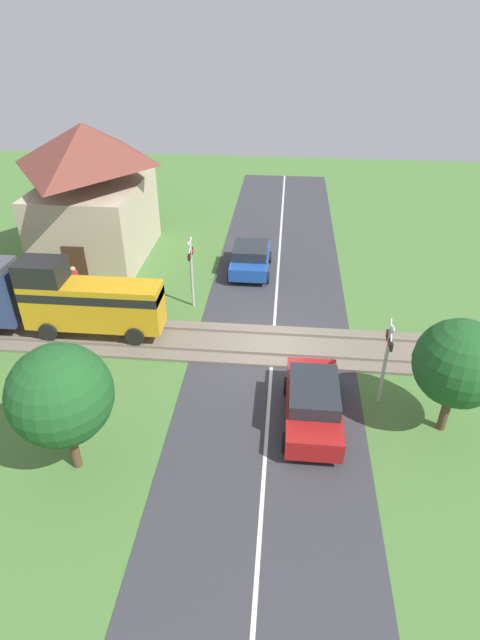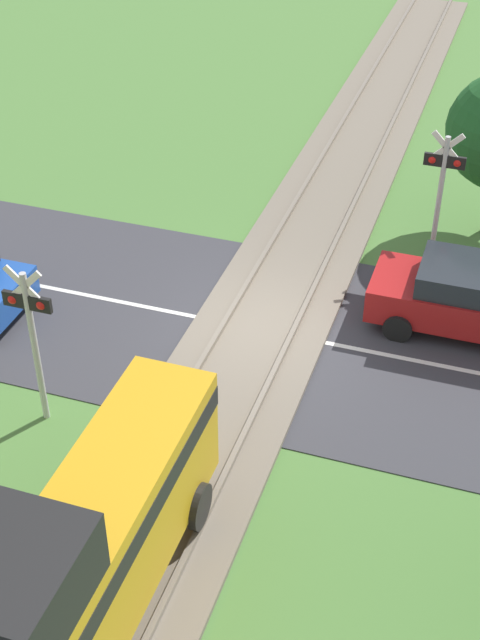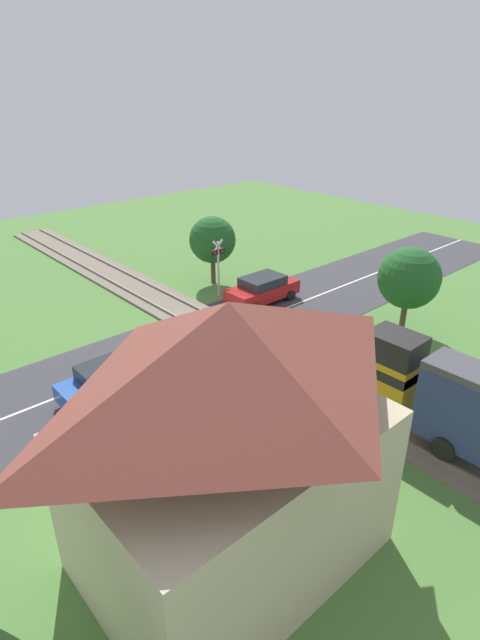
{
  "view_description": "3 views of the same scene",
  "coord_description": "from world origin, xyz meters",
  "px_view_note": "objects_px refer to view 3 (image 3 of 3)",
  "views": [
    {
      "loc": [
        -16.55,
        -0.25,
        11.71
      ],
      "look_at": [
        0.0,
        1.34,
        1.2
      ],
      "focal_mm": 28.0,
      "sensor_mm": 36.0,
      "label": 1
    },
    {
      "loc": [
        -4.32,
        14.24,
        11.15
      ],
      "look_at": [
        0.0,
        1.34,
        1.2
      ],
      "focal_mm": 50.0,
      "sensor_mm": 36.0,
      "label": 2
    },
    {
      "loc": [
        13.57,
        16.59,
        10.87
      ],
      "look_at": [
        0.0,
        1.34,
        1.2
      ],
      "focal_mm": 28.0,
      "sensor_mm": 36.0,
      "label": 3
    }
  ],
  "objects_px": {
    "crossing_signal_west_approach": "(218,261)",
    "pedestrian_by_station": "(336,443)",
    "train": "(441,398)",
    "crossing_signal_east_approach": "(225,342)",
    "car_far_side": "(109,382)",
    "car_near_crossing": "(262,289)",
    "station_building": "(230,445)"
  },
  "relations": [
    {
      "from": "train",
      "to": "crossing_signal_east_approach",
      "type": "bearing_deg",
      "value": -67.58
    },
    {
      "from": "car_far_side",
      "to": "crossing_signal_east_approach",
      "type": "height_order",
      "value": "crossing_signal_east_approach"
    },
    {
      "from": "car_far_side",
      "to": "station_building",
      "type": "height_order",
      "value": "station_building"
    },
    {
      "from": "car_far_side",
      "to": "crossing_signal_west_approach",
      "type": "xyz_separation_m",
      "value": [
        -9.61,
        -5.22,
        1.32
      ]
    },
    {
      "from": "train",
      "to": "crossing_signal_west_approach",
      "type": "distance_m",
      "value": 15.01
    },
    {
      "from": "station_building",
      "to": "car_far_side",
      "type": "bearing_deg",
      "value": -97.46
    },
    {
      "from": "crossing_signal_west_approach",
      "to": "station_building",
      "type": "height_order",
      "value": "station_building"
    },
    {
      "from": "station_building",
      "to": "pedestrian_by_station",
      "type": "bearing_deg",
      "value": -175.32
    },
    {
      "from": "train",
      "to": "car_far_side",
      "type": "bearing_deg",
      "value": -54.97
    },
    {
      "from": "car_near_crossing",
      "to": "pedestrian_by_station",
      "type": "height_order",
      "value": "pedestrian_by_station"
    },
    {
      "from": "station_building",
      "to": "crossing_signal_west_approach",
      "type": "bearing_deg",
      "value": -128.4
    },
    {
      "from": "crossing_signal_west_approach",
      "to": "pedestrian_by_station",
      "type": "height_order",
      "value": "crossing_signal_west_approach"
    },
    {
      "from": "train",
      "to": "car_near_crossing",
      "type": "xyz_separation_m",
      "value": [
        -4.11,
        -12.37,
        -1.07
      ]
    },
    {
      "from": "pedestrian_by_station",
      "to": "station_building",
      "type": "bearing_deg",
      "value": 4.68
    },
    {
      "from": "crossing_signal_west_approach",
      "to": "pedestrian_by_station",
      "type": "bearing_deg",
      "value": 65.19
    },
    {
      "from": "car_near_crossing",
      "to": "car_far_side",
      "type": "xyz_separation_m",
      "value": [
        10.77,
        2.88,
        -0.03
      ]
    },
    {
      "from": "station_building",
      "to": "pedestrian_by_station",
      "type": "height_order",
      "value": "station_building"
    },
    {
      "from": "pedestrian_by_station",
      "to": "train",
      "type": "bearing_deg",
      "value": 152.64
    },
    {
      "from": "train",
      "to": "car_far_side",
      "type": "height_order",
      "value": "train"
    },
    {
      "from": "car_far_side",
      "to": "crossing_signal_east_approach",
      "type": "bearing_deg",
      "value": 147.72
    },
    {
      "from": "car_near_crossing",
      "to": "station_building",
      "type": "distance_m",
      "value": 16.48
    },
    {
      "from": "car_near_crossing",
      "to": "pedestrian_by_station",
      "type": "relative_size",
      "value": 2.55
    },
    {
      "from": "train",
      "to": "car_far_side",
      "type": "distance_m",
      "value": 11.65
    },
    {
      "from": "train",
      "to": "pedestrian_by_station",
      "type": "xyz_separation_m",
      "value": [
        3.11,
        -1.61,
        -1.11
      ]
    },
    {
      "from": "train",
      "to": "station_building",
      "type": "distance_m",
      "value": 8.0
    },
    {
      "from": "car_far_side",
      "to": "pedestrian_by_station",
      "type": "distance_m",
      "value": 8.65
    },
    {
      "from": "car_far_side",
      "to": "crossing_signal_east_approach",
      "type": "relative_size",
      "value": 1.12
    },
    {
      "from": "crossing_signal_east_approach",
      "to": "crossing_signal_west_approach",
      "type": "bearing_deg",
      "value": -127.98
    },
    {
      "from": "train",
      "to": "station_building",
      "type": "height_order",
      "value": "station_building"
    },
    {
      "from": "station_building",
      "to": "pedestrian_by_station",
      "type": "relative_size",
      "value": 4.52
    },
    {
      "from": "crossing_signal_west_approach",
      "to": "pedestrian_by_station",
      "type": "xyz_separation_m",
      "value": [
        6.06,
        13.11,
        -1.34
      ]
    },
    {
      "from": "train",
      "to": "car_near_crossing",
      "type": "relative_size",
      "value": 3.02
    }
  ]
}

